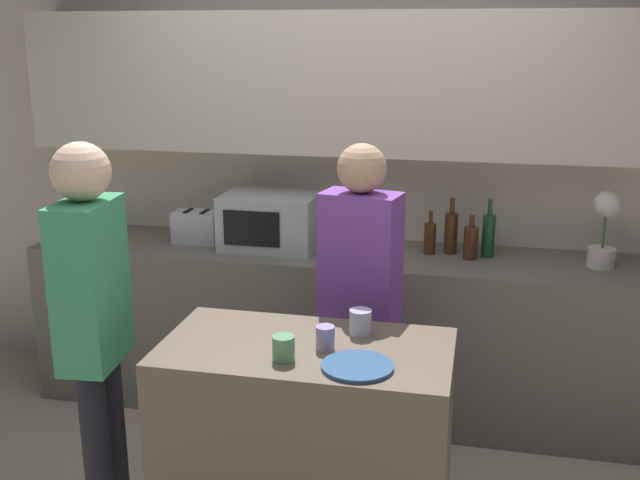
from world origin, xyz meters
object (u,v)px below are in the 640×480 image
at_px(potted_plant, 604,230).
at_px(plate_on_island, 357,366).
at_px(microwave, 270,221).
at_px(bottle_0, 430,238).
at_px(toaster, 197,227).
at_px(bottle_1, 451,232).
at_px(cup_0, 360,322).
at_px(cup_2, 282,348).
at_px(bottle_2, 471,242).
at_px(person_left, 94,316).
at_px(person_center, 360,291).
at_px(bottle_3, 488,235).
at_px(cup_1, 325,338).

height_order(potted_plant, plate_on_island, potted_plant).
xyz_separation_m(microwave, potted_plant, (1.76, 0.00, 0.05)).
bearing_deg(bottle_0, toaster, -177.97).
relative_size(microwave, bottle_1, 1.69).
bearing_deg(cup_0, cup_2, -128.31).
bearing_deg(microwave, bottle_0, 3.13).
distance_m(bottle_2, person_left, 2.00).
bearing_deg(microwave, person_left, -102.59).
xyz_separation_m(toaster, bottle_2, (1.54, -0.00, 0.00)).
xyz_separation_m(bottle_0, cup_0, (-0.18, -1.22, -0.03)).
height_order(cup_2, person_center, person_center).
relative_size(microwave, bottle_3, 1.64).
relative_size(microwave, person_center, 0.32).
relative_size(bottle_2, cup_1, 2.62).
bearing_deg(person_center, cup_1, 97.97).
distance_m(bottle_3, cup_2, 1.70).
bearing_deg(cup_1, potted_plant, 49.25).
bearing_deg(plate_on_island, cup_0, 97.63).
height_order(microwave, bottle_2, microwave).
distance_m(potted_plant, plate_on_island, 1.81).
xyz_separation_m(bottle_2, person_center, (-0.47, -0.77, -0.05)).
bearing_deg(bottle_1, person_left, -131.21).
height_order(bottle_1, cup_1, bottle_1).
xyz_separation_m(bottle_2, cup_2, (-0.63, -1.47, -0.03)).
height_order(toaster, cup_2, toaster).
relative_size(cup_2, person_center, 0.06).
xyz_separation_m(cup_2, person_center, (0.17, 0.71, -0.01)).
xyz_separation_m(plate_on_island, person_left, (-1.06, 0.08, 0.07)).
bearing_deg(plate_on_island, person_left, 175.76).
height_order(toaster, bottle_0, bottle_0).
relative_size(bottle_2, cup_2, 2.57).
bearing_deg(person_left, plate_on_island, 80.55).
xyz_separation_m(bottle_1, bottle_3, (0.20, -0.03, 0.00)).
bearing_deg(bottle_1, plate_on_island, -98.88).
bearing_deg(cup_1, person_center, 86.49).
xyz_separation_m(microwave, bottle_0, (0.88, 0.05, -0.06)).
height_order(microwave, cup_2, microwave).
xyz_separation_m(toaster, bottle_1, (1.43, 0.09, 0.03)).
height_order(bottle_3, cup_2, bottle_3).
bearing_deg(toaster, bottle_3, 2.09).
height_order(microwave, plate_on_island, microwave).
xyz_separation_m(bottle_2, cup_1, (-0.50, -1.35, -0.03)).
height_order(bottle_1, bottle_2, bottle_1).
bearing_deg(toaster, bottle_2, -0.06).
distance_m(bottle_1, person_center, 0.93).
bearing_deg(person_left, cup_0, 97.59).
height_order(bottle_2, bottle_3, bottle_3).
bearing_deg(cup_0, cup_1, -121.36).
height_order(bottle_3, person_center, person_center).
height_order(bottle_3, cup_0, bottle_3).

